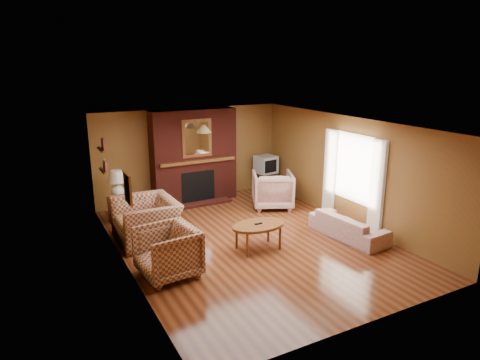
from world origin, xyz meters
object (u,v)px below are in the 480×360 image
floral_armchair (272,190)px  coffee_table (258,227)px  fireplace (194,157)px  side_table (119,209)px  crt_tv (266,164)px  plaid_loveseat (146,221)px  tv_stand (266,182)px  table_lamp (117,183)px  floral_sofa (348,226)px  plaid_armchair (168,252)px

floral_armchair → coffee_table: (-1.58, -2.01, 0.01)m
fireplace → coffee_table: 3.46m
side_table → crt_tv: bearing=4.7°
plaid_loveseat → tv_stand: size_ratio=2.40×
fireplace → crt_tv: bearing=-5.3°
floral_armchair → table_lamp: size_ratio=1.55×
plaid_loveseat → fireplace: bearing=135.7°
fireplace → coffee_table: bearing=-90.8°
plaid_loveseat → coffee_table: plaid_loveseat is taller
floral_armchair → side_table: (-3.63, 0.84, -0.17)m
floral_sofa → crt_tv: bearing=-8.3°
fireplace → floral_sofa: bearing=-63.2°
crt_tv → table_lamp: bearing=-175.3°
plaid_armchair → tv_stand: (4.00, 3.41, -0.16)m
fireplace → floral_sofa: (1.90, -3.76, -0.93)m
table_lamp → tv_stand: 4.21m
fireplace → side_table: (-2.10, -0.53, -0.91)m
coffee_table → tv_stand: bearing=56.8°
tv_stand → crt_tv: crt_tv is taller
fireplace → plaid_armchair: bearing=-118.5°
floral_armchair → coffee_table: size_ratio=0.91×
fireplace → floral_sofa: size_ratio=1.40×
fireplace → crt_tv: (2.05, -0.19, -0.39)m
fireplace → floral_sofa: 4.31m
floral_sofa → table_lamp: size_ratio=2.68×
plaid_loveseat → side_table: (-0.25, 1.43, -0.16)m
side_table → table_lamp: table_lamp is taller
floral_sofa → table_lamp: bearing=45.2°
plaid_loveseat → floral_armchair: 3.43m
plaid_armchair → coffee_table: 1.92m
plaid_armchair → table_lamp: 3.10m
floral_sofa → floral_armchair: floral_armchair is taller
fireplace → tv_stand: size_ratio=4.33×
coffee_table → crt_tv: crt_tv is taller
floral_armchair → table_lamp: bearing=11.9°
table_lamp → plaid_loveseat: bearing=-80.1°
fireplace → table_lamp: (-2.10, -0.53, -0.27)m
coffee_table → floral_armchair: bearing=51.8°
coffee_table → fireplace: bearing=89.2°
coffee_table → table_lamp: (-2.05, 2.85, 0.44)m
floral_sofa → tv_stand: size_ratio=3.08×
plaid_loveseat → crt_tv: size_ratio=2.27×
side_table → tv_stand: bearing=4.8°
floral_armchair → side_table: size_ratio=1.79×
plaid_loveseat → floral_armchair: bearing=98.8°
fireplace → crt_tv: fireplace is taller
plaid_loveseat → coffee_table: size_ratio=1.22×
table_lamp → crt_tv: size_ratio=1.09×
floral_armchair → plaid_loveseat: bearing=34.7°
floral_sofa → side_table: side_table is taller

